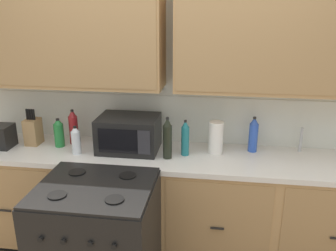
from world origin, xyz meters
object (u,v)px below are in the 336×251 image
object	(u,v)px
bottle_red	(73,127)
bottle_clear	(76,140)
bottle_teal	(185,138)
bottle_blue	(253,135)
microwave	(129,133)
paper_towel_roll	(216,138)
bottle_dark	(167,138)
stove_range	(99,247)
bottle_green	(59,133)
knife_block	(33,131)

from	to	relation	value
bottle_red	bottle_clear	distance (m)	0.24
bottle_clear	bottle_teal	xyz separation A→B (m)	(0.86, 0.10, 0.03)
bottle_clear	bottle_blue	bearing A→B (deg)	10.25
bottle_teal	microwave	bearing A→B (deg)	174.80
paper_towel_roll	bottle_dark	size ratio (longest dim) A/B	0.79
stove_range	bottle_clear	bearing A→B (deg)	121.71
stove_range	paper_towel_roll	xyz separation A→B (m)	(0.76, 0.71, 0.58)
bottle_green	bottle_dark	bearing A→B (deg)	-6.68
knife_block	bottle_red	distance (m)	0.34
knife_block	bottle_blue	world-z (taller)	knife_block
microwave	bottle_teal	world-z (taller)	bottle_teal
knife_block	bottle_dark	world-z (taller)	bottle_dark
paper_towel_roll	bottle_blue	bearing A→B (deg)	14.79
bottle_blue	knife_block	bearing A→B (deg)	-176.82
microwave	bottle_teal	xyz separation A→B (m)	(0.46, -0.04, -0.00)
paper_towel_roll	bottle_clear	bearing A→B (deg)	-171.01
microwave	bottle_blue	world-z (taller)	bottle_blue
bottle_blue	bottle_red	size ratio (longest dim) A/B	0.97
stove_range	knife_block	distance (m)	1.17
bottle_green	bottle_clear	world-z (taller)	bottle_green
bottle_dark	bottle_teal	size ratio (longest dim) A/B	1.15
stove_range	bottle_blue	xyz separation A→B (m)	(1.06, 0.79, 0.59)
paper_towel_roll	bottle_blue	world-z (taller)	bottle_blue
knife_block	bottle_dark	distance (m)	1.17
bottle_blue	bottle_dark	bearing A→B (deg)	-160.71
stove_range	bottle_clear	xyz separation A→B (m)	(-0.33, 0.54, 0.56)
stove_range	bottle_clear	size ratio (longest dim) A/B	4.12
bottle_clear	bottle_teal	world-z (taller)	bottle_teal
paper_towel_roll	bottle_red	bearing A→B (deg)	178.17
bottle_clear	paper_towel_roll	bearing A→B (deg)	8.99
microwave	bottle_blue	xyz separation A→B (m)	(0.99, 0.11, 0.00)
paper_towel_roll	bottle_clear	distance (m)	1.11
stove_range	bottle_teal	size ratio (longest dim) A/B	3.31
stove_range	bottle_clear	distance (m)	0.84
microwave	bottle_blue	size ratio (longest dim) A/B	1.66
microwave	bottle_green	world-z (taller)	microwave
knife_block	bottle_teal	world-z (taller)	knife_block
microwave	bottle_red	bearing A→B (deg)	171.90
bottle_dark	stove_range	bearing A→B (deg)	-125.33
bottle_teal	bottle_blue	bearing A→B (deg)	16.01
paper_towel_roll	bottle_clear	size ratio (longest dim) A/B	1.13
stove_range	bottle_green	size ratio (longest dim) A/B	3.91
stove_range	bottle_red	bearing A→B (deg)	120.21
bottle_dark	bottle_blue	bearing A→B (deg)	19.29
paper_towel_roll	knife_block	bearing A→B (deg)	-179.13
bottle_teal	paper_towel_roll	bearing A→B (deg)	17.52
microwave	paper_towel_roll	size ratio (longest dim) A/B	1.85
knife_block	bottle_blue	size ratio (longest dim) A/B	1.07
paper_towel_roll	bottle_dark	bearing A→B (deg)	-157.23
knife_block	bottle_green	distance (m)	0.24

